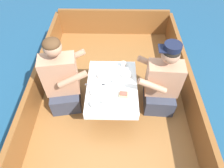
# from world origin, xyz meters

# --- Properties ---
(ground_plane) EXTENTS (60.00, 60.00, 0.00)m
(ground_plane) POSITION_xyz_m (0.00, 0.00, 0.00)
(ground_plane) COLOR navy
(boat_deck) EXTENTS (2.03, 3.47, 0.31)m
(boat_deck) POSITION_xyz_m (0.00, 0.00, 0.15)
(boat_deck) COLOR brown
(boat_deck) RESTS_ON ground_plane
(gunwale_port) EXTENTS (0.06, 3.47, 0.40)m
(gunwale_port) POSITION_xyz_m (-0.99, 0.00, 0.51)
(gunwale_port) COLOR brown
(gunwale_port) RESTS_ON boat_deck
(gunwale_starboard) EXTENTS (0.06, 3.47, 0.40)m
(gunwale_starboard) POSITION_xyz_m (0.99, 0.00, 0.51)
(gunwale_starboard) COLOR brown
(gunwale_starboard) RESTS_ON boat_deck
(bow_coaming) EXTENTS (1.91, 0.06, 0.46)m
(bow_coaming) POSITION_xyz_m (0.00, 1.71, 0.54)
(bow_coaming) COLOR brown
(bow_coaming) RESTS_ON boat_deck
(cockpit_table) EXTENTS (0.60, 0.83, 0.40)m
(cockpit_table) POSITION_xyz_m (0.00, 0.08, 0.66)
(cockpit_table) COLOR #B2B2B7
(cockpit_table) RESTS_ON boat_deck
(person_port) EXTENTS (0.57, 0.51, 1.02)m
(person_port) POSITION_xyz_m (-0.60, 0.11, 0.72)
(person_port) COLOR #333847
(person_port) RESTS_ON boat_deck
(person_starboard) EXTENTS (0.54, 0.46, 0.98)m
(person_starboard) POSITION_xyz_m (0.60, 0.11, 0.70)
(person_starboard) COLOR #333847
(person_starboard) RESTS_ON boat_deck
(plate_sandwich) EXTENTS (0.19, 0.19, 0.01)m
(plate_sandwich) POSITION_xyz_m (0.14, -0.09, 0.71)
(plate_sandwich) COLOR white
(plate_sandwich) RESTS_ON cockpit_table
(plate_bread) EXTENTS (0.21, 0.21, 0.01)m
(plate_bread) POSITION_xyz_m (-0.09, 0.37, 0.71)
(plate_bread) COLOR white
(plate_bread) RESTS_ON cockpit_table
(sandwich) EXTENTS (0.10, 0.08, 0.05)m
(sandwich) POSITION_xyz_m (0.14, -0.09, 0.74)
(sandwich) COLOR tan
(sandwich) RESTS_ON plate_sandwich
(bowl_port_near) EXTENTS (0.12, 0.12, 0.04)m
(bowl_port_near) POSITION_xyz_m (-0.19, -0.06, 0.73)
(bowl_port_near) COLOR white
(bowl_port_near) RESTS_ON cockpit_table
(bowl_starboard_near) EXTENTS (0.12, 0.12, 0.04)m
(bowl_starboard_near) POSITION_xyz_m (0.17, 0.23, 0.73)
(bowl_starboard_near) COLOR white
(bowl_starboard_near) RESTS_ON cockpit_table
(bowl_center_far) EXTENTS (0.13, 0.13, 0.04)m
(bowl_center_far) POSITION_xyz_m (0.07, 0.12, 0.73)
(bowl_center_far) COLOR white
(bowl_center_far) RESTS_ON cockpit_table
(coffee_cup_port) EXTENTS (0.11, 0.08, 0.06)m
(coffee_cup_port) POSITION_xyz_m (-0.19, -0.23, 0.73)
(coffee_cup_port) COLOR white
(coffee_cup_port) RESTS_ON cockpit_table
(coffee_cup_starboard) EXTENTS (0.09, 0.07, 0.06)m
(coffee_cup_starboard) POSITION_xyz_m (-0.14, 0.19, 0.73)
(coffee_cup_starboard) COLOR white
(coffee_cup_starboard) RESTS_ON cockpit_table
(coffee_cup_center) EXTENTS (0.09, 0.07, 0.07)m
(coffee_cup_center) POSITION_xyz_m (0.14, 0.40, 0.74)
(coffee_cup_center) COLOR white
(coffee_cup_center) RESTS_ON cockpit_table
(tin_can) EXTENTS (0.07, 0.07, 0.05)m
(tin_can) POSITION_xyz_m (-0.07, -0.20, 0.73)
(tin_can) COLOR silver
(tin_can) RESTS_ON cockpit_table
(utensil_fork_starboard) EXTENTS (0.17, 0.03, 0.00)m
(utensil_fork_starboard) POSITION_xyz_m (-0.25, 0.08, 0.71)
(utensil_fork_starboard) COLOR silver
(utensil_fork_starboard) RESTS_ON cockpit_table
(utensil_spoon_port) EXTENTS (0.16, 0.09, 0.01)m
(utensil_spoon_port) POSITION_xyz_m (0.07, -0.23, 0.71)
(utensil_spoon_port) COLOR silver
(utensil_spoon_port) RESTS_ON cockpit_table
(utensil_fork_port) EXTENTS (0.17, 0.02, 0.00)m
(utensil_fork_port) POSITION_xyz_m (-0.05, 0.08, 0.71)
(utensil_fork_port) COLOR silver
(utensil_fork_port) RESTS_ON cockpit_table
(utensil_knife_port) EXTENTS (0.05, 0.17, 0.00)m
(utensil_knife_port) POSITION_xyz_m (-0.13, 0.01, 0.71)
(utensil_knife_port) COLOR silver
(utensil_knife_port) RESTS_ON cockpit_table
(utensil_spoon_center) EXTENTS (0.04, 0.17, 0.01)m
(utensil_spoon_center) POSITION_xyz_m (-0.08, -0.24, 0.71)
(utensil_spoon_center) COLOR silver
(utensil_spoon_center) RESTS_ON cockpit_table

